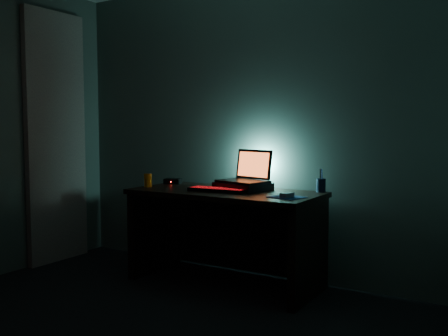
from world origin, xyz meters
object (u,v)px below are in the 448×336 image
(laptop, at_px, (247,175))
(keyboard, at_px, (218,190))
(pen_cup, at_px, (321,185))
(router, at_px, (173,181))
(mouse, at_px, (287,195))
(juice_glass, at_px, (148,180))

(laptop, relative_size, keyboard, 0.90)
(pen_cup, xyz_separation_m, router, (-1.33, -0.13, -0.03))
(keyboard, distance_m, mouse, 0.60)
(keyboard, height_order, mouse, mouse)
(keyboard, height_order, router, router)
(pen_cup, relative_size, juice_glass, 0.93)
(pen_cup, bearing_deg, router, -174.45)
(juice_glass, bearing_deg, mouse, 0.85)
(laptop, bearing_deg, pen_cup, 28.53)
(router, bearing_deg, juice_glass, -116.41)
(keyboard, distance_m, pen_cup, 0.79)
(pen_cup, height_order, router, pen_cup)
(keyboard, xyz_separation_m, router, (-0.63, 0.25, 0.01))
(laptop, xyz_separation_m, juice_glass, (-0.79, -0.28, -0.06))
(keyboard, relative_size, juice_glass, 4.28)
(laptop, relative_size, mouse, 4.38)
(pen_cup, xyz_separation_m, juice_glass, (-1.36, -0.43, 0.00))
(laptop, relative_size, router, 2.55)
(laptop, bearing_deg, juice_glass, -146.43)
(laptop, height_order, router, laptop)
(juice_glass, distance_m, router, 0.30)
(laptop, distance_m, router, 0.77)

